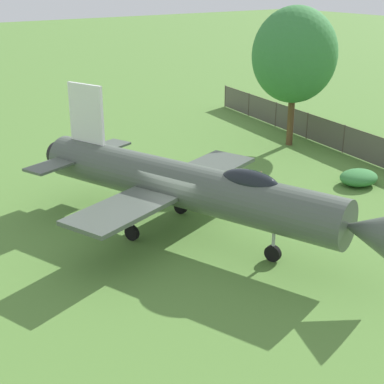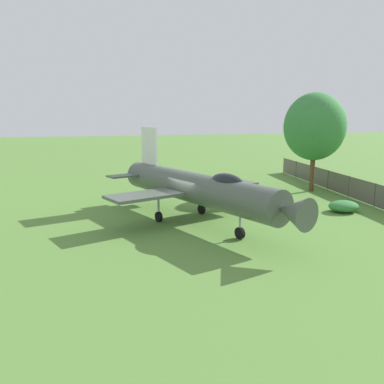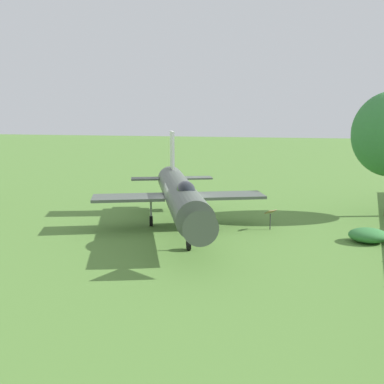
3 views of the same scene
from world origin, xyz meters
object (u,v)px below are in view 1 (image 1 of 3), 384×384
(display_jet, at_px, (192,186))
(info_plaque, at_px, (257,179))
(shrub_near_fence, at_px, (359,178))
(shade_tree, at_px, (295,55))

(display_jet, height_order, info_plaque, display_jet)
(display_jet, bearing_deg, shrub_near_fence, 70.47)
(shade_tree, bearing_deg, info_plaque, 36.99)
(display_jet, relative_size, info_plaque, 12.51)
(shade_tree, xyz_separation_m, shrub_near_fence, (1.95, 6.80, -4.79))
(display_jet, xyz_separation_m, info_plaque, (-4.72, -1.74, -1.20))
(display_jet, height_order, shrub_near_fence, display_jet)
(display_jet, distance_m, info_plaque, 5.17)
(shrub_near_fence, bearing_deg, info_plaque, -17.17)
(display_jet, distance_m, shade_tree, 13.96)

